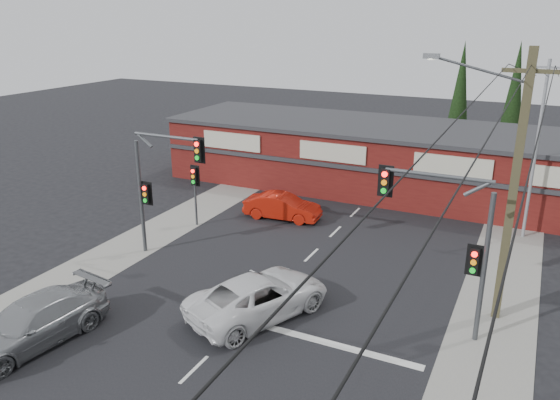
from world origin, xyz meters
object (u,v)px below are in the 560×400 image
at_px(red_sedan, 282,207).
at_px(white_suv, 259,296).
at_px(shop_building, 368,155).
at_px(utility_pole, 510,181).
at_px(silver_suv, 32,323).

bearing_deg(red_sedan, white_suv, -164.37).
xyz_separation_m(white_suv, shop_building, (-1.28, 17.82, 1.33)).
relative_size(red_sedan, utility_pole, 0.43).
bearing_deg(shop_building, utility_pole, -56.24).
bearing_deg(white_suv, utility_pole, -130.63).
relative_size(silver_suv, shop_building, 0.20).
height_order(white_suv, utility_pole, utility_pole).
relative_size(white_suv, red_sedan, 1.34).
height_order(red_sedan, utility_pole, utility_pole).
xyz_separation_m(white_suv, utility_pole, (8.08, 3.82, 4.60)).
distance_m(silver_suv, utility_pole, 17.47).
distance_m(silver_suv, shop_building, 23.50).
bearing_deg(white_suv, silver_suv, 63.63).
xyz_separation_m(white_suv, silver_suv, (-6.21, -5.13, -0.00)).
relative_size(silver_suv, red_sedan, 1.28).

